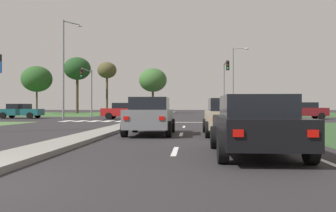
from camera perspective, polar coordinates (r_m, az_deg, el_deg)
The scene contains 33 objects.
ground_plane at distance 35.26m, azimuth -2.76°, elevation -2.06°, with size 200.00×200.00×0.00m, color #282628.
grass_verge_far_left at distance 66.41m, azimuth -22.66°, elevation -1.13°, with size 35.00×35.00×0.01m, color #385B2D.
grass_verge_far_right at distance 63.31m, azimuth 23.57°, elevation -1.18°, with size 35.00×35.00×0.01m, color #2D4C28.
median_island_near at distance 16.53m, azimuth -10.16°, elevation -4.02°, with size 1.20×22.00×0.14m, color gray.
median_island_far at distance 60.16m, azimuth -0.10°, elevation -1.18°, with size 1.20×36.00×0.14m, color #ADA89E.
lane_dash_near at distance 9.88m, azimuth 1.10°, elevation -7.05°, with size 0.14×2.00×0.01m, color silver.
lane_dash_second at distance 15.85m, azimuth 2.07°, elevation -4.43°, with size 0.14×2.00×0.01m, color silver.
lane_dash_third at distance 21.84m, azimuth 2.51°, elevation -3.24°, with size 0.14×2.00×0.01m, color silver.
edge_line_right at distance 17.31m, azimuth 13.37°, elevation -4.06°, with size 0.14×24.00×0.01m, color silver.
stop_bar_near at distance 28.04m, azimuth 3.37°, elevation -2.55°, with size 6.40×0.50×0.01m, color silver.
crosswalk_bar_near at distance 31.58m, azimuth -15.47°, elevation -2.27°, with size 0.70×2.80×0.01m, color silver.
crosswalk_bar_second at distance 31.22m, azimuth -13.47°, elevation -2.30°, with size 0.70×2.80×0.01m, color silver.
crosswalk_bar_third at distance 30.90m, azimuth -11.43°, elevation -2.32°, with size 0.70×2.80×0.01m, color silver.
crosswalk_bar_fourth at distance 30.63m, azimuth -9.35°, elevation -2.34°, with size 0.70×2.80×0.01m, color silver.
crosswalk_bar_fifth at distance 30.39m, azimuth -7.24°, elevation -2.36°, with size 0.70×2.80×0.01m, color silver.
crosswalk_bar_sixth at distance 30.19m, azimuth -5.09°, elevation -2.37°, with size 0.70×2.80×0.01m, color silver.
crosswalk_bar_seventh at distance 30.04m, azimuth -2.92°, elevation -2.39°, with size 0.70×2.80×0.01m, color silver.
crosswalk_bar_eighth at distance 29.93m, azimuth -0.73°, elevation -2.40°, with size 0.70×2.80×0.01m, color silver.
car_maroon_near at distance 37.56m, azimuth 20.50°, elevation -0.68°, with size 4.15×2.03×1.61m.
car_grey_second at distance 15.70m, azimuth -2.78°, elevation -1.52°, with size 1.97×4.33×1.60m.
car_beige_third at distance 15.61m, azimuth 9.40°, elevation -1.61°, with size 2.06×4.62×1.54m.
car_teal_fourth at distance 40.33m, azimuth -22.03°, elevation -0.72°, with size 4.35×2.04×1.49m.
car_black_fifth at distance 9.26m, azimuth 13.41°, elevation -2.84°, with size 2.03×4.45×1.48m.
car_red_sixth at distance 35.41m, azimuth -6.65°, elevation -0.75°, with size 4.59×2.04×1.56m.
traffic_signal_far_right at distance 40.23m, azimuth 8.89°, elevation 4.18°, with size 0.32×4.82×6.13m.
traffic_signal_far_left at distance 41.87m, azimuth -12.37°, elevation 3.39°, with size 0.32×4.05×5.49m.
street_lamp_second at distance 38.65m, azimuth -15.77°, elevation 6.34°, with size 1.48×2.14×9.94m.
street_lamp_third at distance 44.89m, azimuth 10.28°, elevation 4.31°, with size 1.96×0.78×8.30m.
pedestrian_at_median at distance 43.63m, azimuth -1.22°, elevation -0.02°, with size 0.34×0.34×1.84m.
treeline_near at distance 71.47m, azimuth -19.77°, elevation 3.98°, with size 5.58×5.58×8.67m.
treeline_second at distance 67.99m, azimuth -13.96°, elevation 5.63°, with size 4.78×4.78×10.10m.
treeline_third at distance 67.22m, azimuth -9.49°, elevation 5.43°, with size 3.44×3.44×9.27m.
treeline_fourth at distance 67.19m, azimuth -2.37°, elevation 4.04°, with size 5.09×5.09×8.25m.
Camera 1 is at (3.94, -5.02, 1.20)m, focal length 39.12 mm.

